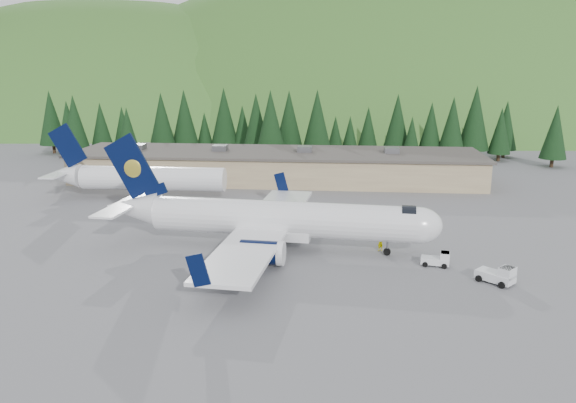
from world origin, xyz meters
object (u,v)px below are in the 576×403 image
(airliner, at_px, (273,220))
(ramp_worker, at_px, (380,243))
(baggage_tug_a, at_px, (438,259))
(terminal_building, at_px, (276,165))
(second_airliner, at_px, (134,177))
(baggage_tug_b, at_px, (498,275))

(airliner, relative_size, ramp_worker, 20.63)
(baggage_tug_a, bearing_deg, terminal_building, 128.12)
(second_airliner, distance_m, baggage_tug_a, 48.67)
(terminal_building, bearing_deg, second_airliner, -141.22)
(baggage_tug_b, xyz_separation_m, ramp_worker, (-10.38, 8.66, 0.11))
(airliner, relative_size, baggage_tug_b, 10.34)
(second_airliner, height_order, ramp_worker, second_airliner)
(baggage_tug_a, height_order, baggage_tug_b, baggage_tug_b)
(baggage_tug_b, bearing_deg, airliner, -159.04)
(baggage_tug_a, relative_size, terminal_building, 0.04)
(airliner, relative_size, terminal_building, 0.53)
(baggage_tug_a, xyz_separation_m, ramp_worker, (-5.54, 4.30, 0.25))
(airliner, distance_m, terminal_building, 38.11)
(terminal_building, xyz_separation_m, ramp_worker, (15.73, -37.49, -1.70))
(second_airliner, xyz_separation_m, terminal_building, (19.91, 16.00, -0.70))
(second_airliner, bearing_deg, baggage_tug_b, -33.23)
(second_airliner, bearing_deg, ramp_worker, -31.09)
(terminal_building, height_order, ramp_worker, terminal_building)
(airliner, xyz_separation_m, ramp_worker, (11.83, 0.41, -2.44))
(airliner, distance_m, baggage_tug_a, 18.00)
(ramp_worker, bearing_deg, airliner, -32.54)
(second_airliner, height_order, baggage_tug_b, second_airliner)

